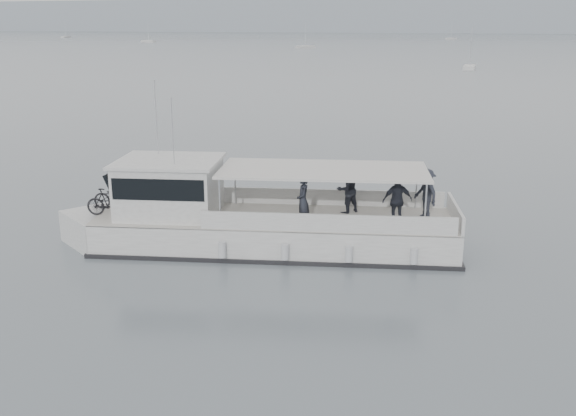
% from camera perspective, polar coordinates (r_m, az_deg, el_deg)
% --- Properties ---
extents(ground, '(1400.00, 1400.00, 0.00)m').
position_cam_1_polar(ground, '(20.35, 8.80, -7.74)').
color(ground, slate).
rests_on(ground, ground).
extents(headland, '(1400.00, 90.00, 28.00)m').
position_cam_1_polar(headland, '(578.44, 18.97, 15.90)').
color(headland, '#939EA8').
rests_on(headland, ground).
extents(tour_boat, '(15.17, 6.62, 6.35)m').
position_cam_1_polar(tour_boat, '(24.13, -4.25, -1.09)').
color(tour_boat, white).
rests_on(tour_boat, ground).
extents(moored_fleet, '(441.11, 338.75, 8.99)m').
position_cam_1_polar(moored_fleet, '(227.14, 14.53, 13.69)').
color(moored_fleet, white).
rests_on(moored_fleet, ground).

